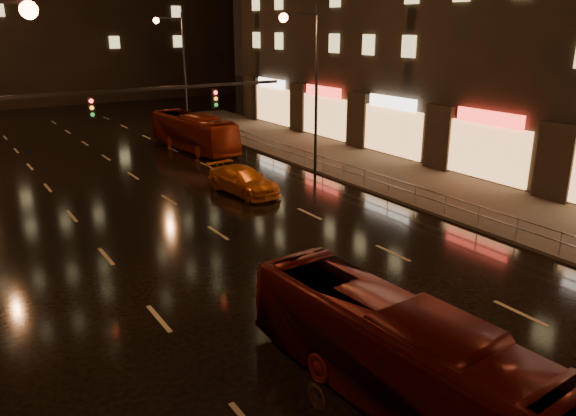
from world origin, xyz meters
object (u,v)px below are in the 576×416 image
(bus_red, at_px, (401,356))
(taxi_near, at_px, (451,348))
(taxi_far, at_px, (243,180))
(bus_curb, at_px, (193,132))

(bus_red, relative_size, taxi_near, 2.14)
(taxi_far, bearing_deg, taxi_near, -108.81)
(bus_curb, bearing_deg, bus_red, -109.17)
(bus_red, distance_m, taxi_near, 2.09)
(taxi_near, bearing_deg, bus_curb, 77.88)
(taxi_near, distance_m, taxi_far, 18.34)
(bus_curb, height_order, taxi_far, bus_curb)
(bus_red, height_order, bus_curb, bus_curb)
(bus_red, distance_m, bus_curb, 31.23)
(bus_curb, distance_m, taxi_far, 12.28)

